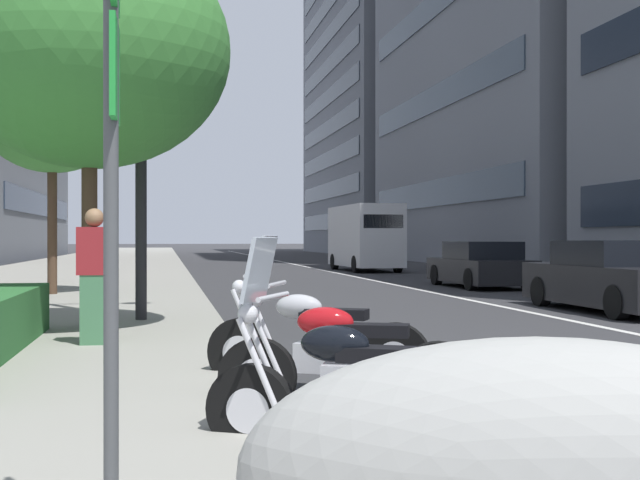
{
  "coord_description": "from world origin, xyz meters",
  "views": [
    {
      "loc": [
        -2.22,
        7.0,
        1.46
      ],
      "look_at": [
        15.55,
        3.63,
        1.41
      ],
      "focal_mm": 46.0,
      "sensor_mm": 36.0,
      "label": 1
    }
  ],
  "objects_px": {
    "car_lead_in_lane": "(480,266)",
    "street_lamp_with_banners": "(159,34)",
    "car_far_down_avenue": "(615,278)",
    "parking_sign_by_curb": "(112,146)",
    "pedestrian_on_plaza": "(94,276)",
    "street_tree_near_plaza_corner": "(89,49)",
    "motorcycle_by_sign_pole": "(354,395)",
    "street_tree_far_plaza": "(52,111)",
    "motorcycle_far_end_row": "(341,364)",
    "delivery_van_ahead": "(365,236)",
    "motorcycle_nearest_camera": "(314,346)"
  },
  "relations": [
    {
      "from": "car_lead_in_lane",
      "to": "street_lamp_with_banners",
      "type": "height_order",
      "value": "street_lamp_with_banners"
    },
    {
      "from": "car_far_down_avenue",
      "to": "street_lamp_with_banners",
      "type": "xyz_separation_m",
      "value": [
        -1.4,
        8.83,
        4.08
      ]
    },
    {
      "from": "parking_sign_by_curb",
      "to": "pedestrian_on_plaza",
      "type": "bearing_deg",
      "value": 5.26
    },
    {
      "from": "parking_sign_by_curb",
      "to": "street_lamp_with_banners",
      "type": "distance_m",
      "value": 10.44
    },
    {
      "from": "parking_sign_by_curb",
      "to": "street_tree_near_plaza_corner",
      "type": "bearing_deg",
      "value": 5.59
    },
    {
      "from": "motorcycle_by_sign_pole",
      "to": "pedestrian_on_plaza",
      "type": "distance_m",
      "value": 5.62
    },
    {
      "from": "parking_sign_by_curb",
      "to": "street_tree_far_plaza",
      "type": "height_order",
      "value": "street_tree_far_plaza"
    },
    {
      "from": "motorcycle_far_end_row",
      "to": "car_lead_in_lane",
      "type": "distance_m",
      "value": 18.14
    },
    {
      "from": "delivery_van_ahead",
      "to": "street_tree_near_plaza_corner",
      "type": "bearing_deg",
      "value": 155.65
    },
    {
      "from": "parking_sign_by_curb",
      "to": "street_tree_near_plaza_corner",
      "type": "xyz_separation_m",
      "value": [
        8.61,
        0.84,
        2.3
      ]
    },
    {
      "from": "car_lead_in_lane",
      "to": "street_tree_near_plaza_corner",
      "type": "xyz_separation_m",
      "value": [
        -10.84,
        10.19,
        3.49
      ]
    },
    {
      "from": "motorcycle_far_end_row",
      "to": "car_far_down_avenue",
      "type": "distance_m",
      "value": 11.15
    },
    {
      "from": "street_tree_far_plaza",
      "to": "pedestrian_on_plaza",
      "type": "height_order",
      "value": "street_tree_far_plaza"
    },
    {
      "from": "car_lead_in_lane",
      "to": "pedestrian_on_plaza",
      "type": "height_order",
      "value": "pedestrian_on_plaza"
    },
    {
      "from": "street_lamp_with_banners",
      "to": "parking_sign_by_curb",
      "type": "bearing_deg",
      "value": 179.34
    },
    {
      "from": "motorcycle_nearest_camera",
      "to": "street_lamp_with_banners",
      "type": "height_order",
      "value": "street_lamp_with_banners"
    },
    {
      "from": "car_lead_in_lane",
      "to": "motorcycle_by_sign_pole",
      "type": "bearing_deg",
      "value": 155.44
    },
    {
      "from": "parking_sign_by_curb",
      "to": "pedestrian_on_plaza",
      "type": "height_order",
      "value": "parking_sign_by_curb"
    },
    {
      "from": "motorcycle_by_sign_pole",
      "to": "car_lead_in_lane",
      "type": "distance_m",
      "value": 19.33
    },
    {
      "from": "pedestrian_on_plaza",
      "to": "motorcycle_nearest_camera",
      "type": "bearing_deg",
      "value": -136.79
    },
    {
      "from": "motorcycle_far_end_row",
      "to": "street_tree_near_plaza_corner",
      "type": "height_order",
      "value": "street_tree_near_plaza_corner"
    },
    {
      "from": "motorcycle_nearest_camera",
      "to": "street_lamp_with_banners",
      "type": "xyz_separation_m",
      "value": [
        5.7,
        1.49,
        4.31
      ]
    },
    {
      "from": "street_tree_far_plaza",
      "to": "motorcycle_far_end_row",
      "type": "bearing_deg",
      "value": -163.59
    },
    {
      "from": "street_tree_far_plaza",
      "to": "pedestrian_on_plaza",
      "type": "distance_m",
      "value": 10.26
    },
    {
      "from": "car_far_down_avenue",
      "to": "street_tree_near_plaza_corner",
      "type": "bearing_deg",
      "value": 105.96
    },
    {
      "from": "car_far_down_avenue",
      "to": "car_lead_in_lane",
      "type": "bearing_deg",
      "value": -2.94
    },
    {
      "from": "street_lamp_with_banners",
      "to": "delivery_van_ahead",
      "type": "bearing_deg",
      "value": -21.95
    },
    {
      "from": "motorcycle_by_sign_pole",
      "to": "motorcycle_far_end_row",
      "type": "relative_size",
      "value": 0.97
    },
    {
      "from": "motorcycle_by_sign_pole",
      "to": "motorcycle_nearest_camera",
      "type": "relative_size",
      "value": 0.97
    },
    {
      "from": "parking_sign_by_curb",
      "to": "street_lamp_with_banners",
      "type": "height_order",
      "value": "street_lamp_with_banners"
    },
    {
      "from": "car_lead_in_lane",
      "to": "parking_sign_by_curb",
      "type": "bearing_deg",
      "value": 154.0
    },
    {
      "from": "street_lamp_with_banners",
      "to": "street_tree_far_plaza",
      "type": "relative_size",
      "value": 1.34
    },
    {
      "from": "street_tree_far_plaza",
      "to": "car_lead_in_lane",
      "type": "bearing_deg",
      "value": -76.05
    },
    {
      "from": "pedestrian_on_plaza",
      "to": "car_far_down_avenue",
      "type": "bearing_deg",
      "value": -61.9
    },
    {
      "from": "parking_sign_by_curb",
      "to": "motorcycle_nearest_camera",
      "type": "bearing_deg",
      "value": -20.32
    },
    {
      "from": "parking_sign_by_curb",
      "to": "car_far_down_avenue",
      "type": "bearing_deg",
      "value": -38.05
    },
    {
      "from": "street_lamp_with_banners",
      "to": "pedestrian_on_plaza",
      "type": "height_order",
      "value": "street_lamp_with_banners"
    },
    {
      "from": "car_far_down_avenue",
      "to": "parking_sign_by_curb",
      "type": "relative_size",
      "value": 1.7
    },
    {
      "from": "motorcycle_far_end_row",
      "to": "street_lamp_with_banners",
      "type": "xyz_separation_m",
      "value": [
        6.98,
        1.48,
        4.29
      ]
    },
    {
      "from": "motorcycle_far_end_row",
      "to": "car_lead_in_lane",
      "type": "relative_size",
      "value": 0.46
    },
    {
      "from": "motorcycle_far_end_row",
      "to": "motorcycle_nearest_camera",
      "type": "distance_m",
      "value": 1.27
    },
    {
      "from": "street_tree_near_plaza_corner",
      "to": "pedestrian_on_plaza",
      "type": "height_order",
      "value": "street_tree_near_plaza_corner"
    },
    {
      "from": "car_far_down_avenue",
      "to": "street_tree_far_plaza",
      "type": "relative_size",
      "value": 0.79
    },
    {
      "from": "motorcycle_by_sign_pole",
      "to": "motorcycle_nearest_camera",
      "type": "distance_m",
      "value": 2.51
    },
    {
      "from": "motorcycle_by_sign_pole",
      "to": "street_lamp_with_banners",
      "type": "height_order",
      "value": "street_lamp_with_banners"
    },
    {
      "from": "car_far_down_avenue",
      "to": "motorcycle_nearest_camera",
      "type": "bearing_deg",
      "value": 133.96
    },
    {
      "from": "car_far_down_avenue",
      "to": "pedestrian_on_plaza",
      "type": "xyz_separation_m",
      "value": [
        -4.4,
        9.59,
        0.34
      ]
    },
    {
      "from": "motorcycle_by_sign_pole",
      "to": "motorcycle_nearest_camera",
      "type": "height_order",
      "value": "motorcycle_by_sign_pole"
    },
    {
      "from": "pedestrian_on_plaza",
      "to": "street_tree_near_plaza_corner",
      "type": "bearing_deg",
      "value": 10.52
    },
    {
      "from": "street_tree_near_plaza_corner",
      "to": "street_tree_far_plaza",
      "type": "height_order",
      "value": "street_tree_far_plaza"
    }
  ]
}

